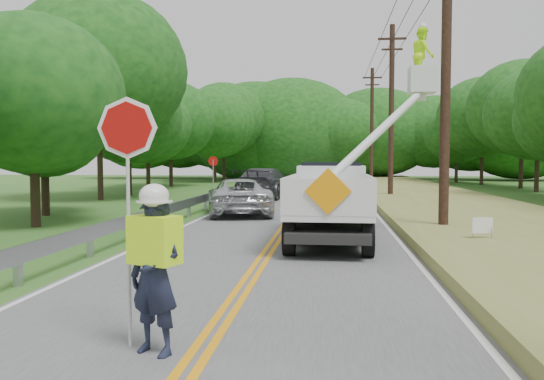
# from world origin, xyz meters

# --- Properties ---
(ground) EXTENTS (140.00, 140.00, 0.00)m
(ground) POSITION_xyz_m (0.00, 0.00, 0.00)
(ground) COLOR #326024
(ground) RESTS_ON ground
(road) EXTENTS (7.20, 96.00, 0.03)m
(road) POSITION_xyz_m (0.00, 14.00, 0.01)
(road) COLOR #504F52
(road) RESTS_ON ground
(guardrail) EXTENTS (0.18, 48.00, 0.77)m
(guardrail) POSITION_xyz_m (-4.02, 14.91, 0.55)
(guardrail) COLOR #9EA1A6
(guardrail) RESTS_ON ground
(utility_poles) EXTENTS (1.60, 43.30, 10.00)m
(utility_poles) POSITION_xyz_m (5.00, 17.02, 5.27)
(utility_poles) COLOR black
(utility_poles) RESTS_ON ground
(tall_grass_verge) EXTENTS (7.00, 96.00, 0.30)m
(tall_grass_verge) POSITION_xyz_m (7.10, 14.00, 0.15)
(tall_grass_verge) COLOR olive
(tall_grass_verge) RESTS_ON ground
(treeline_left) EXTENTS (10.93, 55.29, 11.65)m
(treeline_left) POSITION_xyz_m (-10.69, 30.72, 5.97)
(treeline_left) COLOR #332319
(treeline_left) RESTS_ON ground
(treeline_horizon) EXTENTS (56.11, 14.35, 12.61)m
(treeline_horizon) POSITION_xyz_m (0.74, 56.22, 5.50)
(treeline_horizon) COLOR #124015
(treeline_horizon) RESTS_ON ground
(flagger) EXTENTS (1.16, 0.67, 3.03)m
(flagger) POSITION_xyz_m (-0.52, -2.12, 1.10)
(flagger) COLOR #191E33
(flagger) RESTS_ON road
(bucket_truck) EXTENTS (4.29, 6.37, 6.30)m
(bucket_truck) POSITION_xyz_m (1.78, 7.97, 1.47)
(bucket_truck) COLOR black
(bucket_truck) RESTS_ON road
(suv_silver) EXTENTS (3.62, 5.79, 1.49)m
(suv_silver) POSITION_xyz_m (-2.26, 14.15, 0.77)
(suv_silver) COLOR silver
(suv_silver) RESTS_ON road
(suv_darkgrey) EXTENTS (3.31, 6.44, 1.79)m
(suv_darkgrey) POSITION_xyz_m (-2.28, 23.68, 0.91)
(suv_darkgrey) COLOR #34363C
(suv_darkgrey) RESTS_ON road
(stop_sign_permanent) EXTENTS (0.50, 0.22, 2.47)m
(stop_sign_permanent) POSITION_xyz_m (-4.58, 19.89, 1.64)
(stop_sign_permanent) COLOR #9EA1A6
(stop_sign_permanent) RESTS_ON ground
(yard_sign) EXTENTS (0.56, 0.20, 0.83)m
(yard_sign) POSITION_xyz_m (5.38, 6.06, 0.60)
(yard_sign) COLOR white
(yard_sign) RESTS_ON ground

